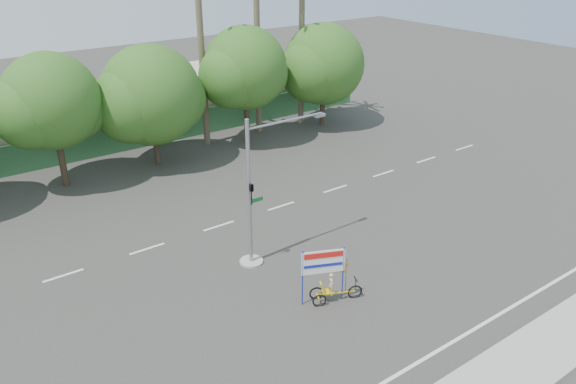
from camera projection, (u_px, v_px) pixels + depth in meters
ground at (348, 284)px, 24.68m from camera, size 120.00×120.00×0.00m
fence at (150, 132)px, 40.07m from camera, size 38.00×0.08×2.00m
building_right at (217, 91)px, 47.25m from camera, size 14.00×8.00×3.60m
tree_left at (51, 105)px, 32.05m from camera, size 6.66×5.60×8.07m
tree_center at (151, 98)px, 35.47m from camera, size 7.62×6.40×7.85m
tree_right at (245, 71)px, 38.83m from camera, size 6.90×5.80×8.36m
tree_far_right at (323, 67)px, 42.77m from camera, size 7.38×6.20×7.94m
palm_mid at (302, 0)px, 41.35m from camera, size 3.73×3.79×15.45m
palm_short at (199, 17)px, 37.10m from camera, size 3.73×3.79×14.45m
traffic_signal at (255, 205)px, 25.21m from camera, size 4.72×1.10×7.00m
trike_billboard at (329, 280)px, 23.13m from camera, size 2.46×1.25×2.61m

